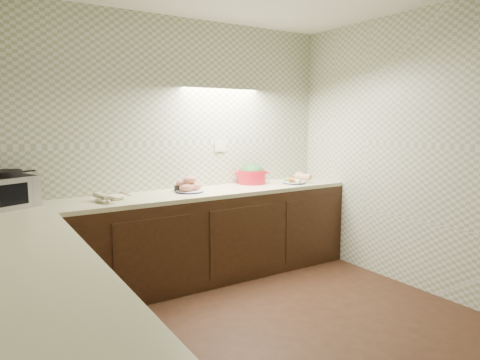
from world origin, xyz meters
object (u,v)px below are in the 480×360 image
onion_bowl (181,187)px  dutch_oven (252,174)px  sweet_potato_plate (189,186)px  parsnip_pile (112,198)px  veg_plate (296,179)px  toaster_oven (5,191)px

onion_bowl → dutch_oven: (0.86, 0.02, 0.06)m
sweet_potato_plate → onion_bowl: 0.12m
parsnip_pile → dutch_oven: dutch_oven is taller
parsnip_pile → dutch_oven: (1.59, 0.22, 0.07)m
dutch_oven → veg_plate: size_ratio=1.30×
sweet_potato_plate → onion_bowl: size_ratio=1.93×
toaster_oven → sweet_potato_plate: toaster_oven is taller
onion_bowl → toaster_oven: bearing=-179.2°
parsnip_pile → sweet_potato_plate: sweet_potato_plate is taller
sweet_potato_plate → parsnip_pile: bearing=-173.7°
toaster_oven → parsnip_pile: 0.82m
toaster_oven → onion_bowl: 1.53m
toaster_oven → veg_plate: size_ratio=1.65×
sweet_potato_plate → veg_plate: 1.29m
onion_bowl → parsnip_pile: bearing=-164.9°
toaster_oven → sweet_potato_plate: (1.56, -0.09, -0.08)m
parsnip_pile → onion_bowl: 0.76m
toaster_oven → veg_plate: toaster_oven is taller
toaster_oven → sweet_potato_plate: bearing=-27.6°
onion_bowl → veg_plate: 1.33m
sweet_potato_plate → veg_plate: sweet_potato_plate is taller
sweet_potato_plate → veg_plate: (1.28, -0.08, -0.02)m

